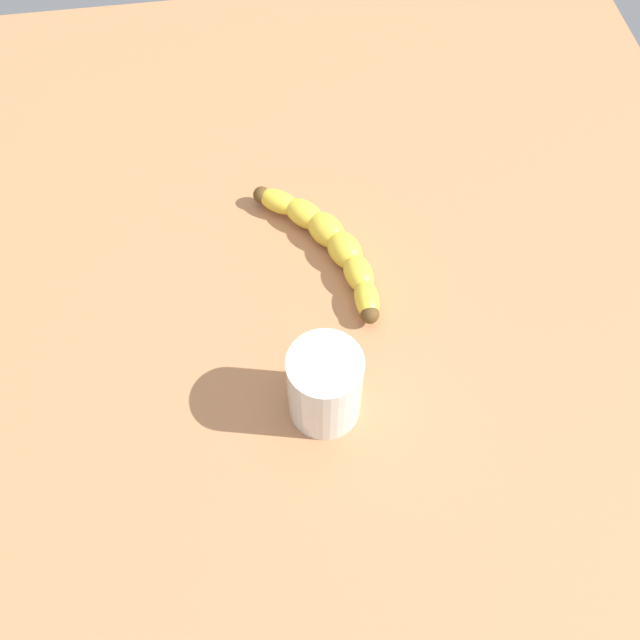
# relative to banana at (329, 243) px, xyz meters

# --- Properties ---
(wooden_tabletop) EXTENTS (1.20, 1.20, 0.03)m
(wooden_tabletop) POSITION_rel_banana_xyz_m (-0.10, 0.11, -0.03)
(wooden_tabletop) COLOR #B4764C
(wooden_tabletop) RESTS_ON ground
(banana) EXTENTS (0.21, 0.13, 0.04)m
(banana) POSITION_rel_banana_xyz_m (0.00, 0.00, 0.00)
(banana) COLOR yellow
(banana) RESTS_ON wooden_tabletop
(smoothie_glass) EXTENTS (0.07, 0.07, 0.10)m
(smoothie_glass) POSITION_rel_banana_xyz_m (-0.19, 0.03, 0.03)
(smoothie_glass) COLOR silver
(smoothie_glass) RESTS_ON wooden_tabletop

